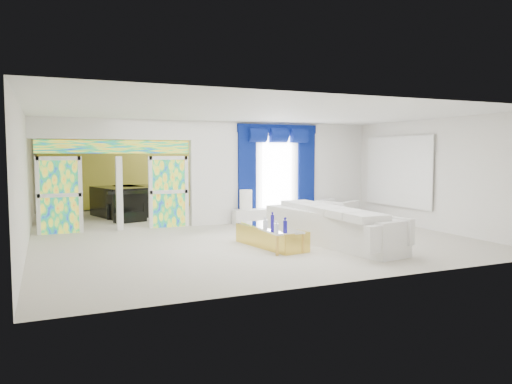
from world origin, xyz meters
name	(u,v)px	position (x,y,z in m)	size (l,w,h in m)	color
floor	(229,229)	(0.00, 0.00, 0.00)	(12.00, 12.00, 0.00)	#B7AF9E
dividing_wall	(283,172)	(2.15, 1.00, 1.50)	(5.70, 0.18, 3.00)	white
dividing_header	(115,129)	(-2.85, 1.00, 2.73)	(4.30, 0.18, 0.55)	white
stained_panel_left	(60,195)	(-4.28, 1.00, 1.00)	(0.95, 0.04, 2.00)	#994C3F
stained_panel_right	(169,192)	(-1.42, 1.00, 1.00)	(0.95, 0.04, 2.00)	#994C3F
stained_transom	(115,147)	(-2.85, 1.00, 2.25)	(4.00, 0.05, 0.35)	#994C3F
window_pane	(277,174)	(1.90, 0.90, 1.45)	(1.00, 0.02, 2.30)	white
blue_drape_left	(247,176)	(0.90, 0.87, 1.40)	(0.55, 0.10, 2.80)	#031049
blue_drape_right	(306,175)	(2.90, 0.87, 1.40)	(0.55, 0.10, 2.80)	#031049
blue_pelmet	(277,129)	(1.90, 0.87, 2.82)	(2.60, 0.12, 0.25)	#031049
wall_mirror	(398,171)	(4.94, -1.00, 1.55)	(0.04, 2.70, 1.90)	white
gold_curtains	(176,168)	(0.00, 5.90, 1.50)	(9.70, 0.12, 2.90)	gold
white_sofa	(330,228)	(1.34, -3.07, 0.37)	(0.84, 3.91, 0.75)	silver
coffee_table	(271,237)	(-0.01, -2.77, 0.22)	(0.65, 1.95, 0.43)	gold
console_table	(255,217)	(1.05, 0.58, 0.22)	(1.31, 0.42, 0.44)	white
table_lamp	(246,200)	(0.75, 0.58, 0.73)	(0.36, 0.36, 0.58)	white
armchair	(337,211)	(3.56, 0.10, 0.33)	(1.01, 0.88, 0.65)	silver
grand_piano	(122,201)	(-2.28, 4.04, 0.49)	(1.47, 1.92, 0.97)	black
piano_bench	(130,217)	(-2.28, 2.44, 0.16)	(0.93, 0.36, 0.31)	black
tv_console	(51,211)	(-4.48, 3.02, 0.38)	(0.52, 0.47, 0.75)	#A48C52
chandelier	(123,135)	(-2.30, 3.40, 2.65)	(0.60, 0.60, 0.60)	gold
decanters	(275,224)	(0.01, -2.91, 0.53)	(0.21, 0.90, 0.28)	silver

